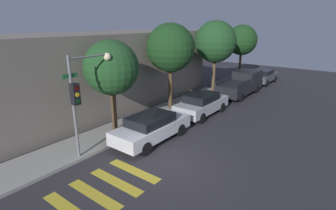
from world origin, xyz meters
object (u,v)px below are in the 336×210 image
at_px(sedan_middle, 202,104).
at_px(sedan_far_end, 263,76).
at_px(tree_near_corner, 111,68).
at_px(sedan_near_corner, 152,127).
at_px(tree_far_end, 215,42).
at_px(pickup_truck, 241,84).
at_px(tree_behind_truck, 242,40).
at_px(tree_midblock, 171,48).
at_px(traffic_light_pole, 83,88).

distance_m(sedan_middle, sedan_far_end, 12.06).
distance_m(sedan_far_end, tree_near_corner, 17.92).
xyz_separation_m(sedan_near_corner, tree_far_end, (10.81, 2.25, 3.55)).
xyz_separation_m(sedan_near_corner, tree_near_corner, (-0.48, 2.25, 2.86)).
bearing_deg(tree_near_corner, tree_far_end, 0.00).
distance_m(sedan_near_corner, sedan_middle, 4.99).
relative_size(sedan_near_corner, tree_far_end, 0.74).
height_order(sedan_near_corner, sedan_middle, sedan_middle).
bearing_deg(tree_near_corner, pickup_truck, -10.60).
bearing_deg(tree_behind_truck, tree_midblock, -180.00).
relative_size(traffic_light_pole, tree_midblock, 0.79).
relative_size(pickup_truck, tree_near_corner, 1.09).
height_order(pickup_truck, tree_behind_truck, tree_behind_truck).
height_order(traffic_light_pole, tree_midblock, tree_midblock).
xyz_separation_m(sedan_middle, tree_far_end, (5.81, 2.25, 3.53)).
bearing_deg(sedan_near_corner, tree_behind_truck, 7.80).
relative_size(sedan_middle, tree_midblock, 0.73).
height_order(pickup_truck, tree_near_corner, tree_near_corner).
relative_size(traffic_light_pole, tree_far_end, 0.76).
distance_m(pickup_truck, tree_near_corner, 12.53).
xyz_separation_m(tree_near_corner, tree_behind_truck, (16.91, 0.00, 0.54)).
relative_size(sedan_near_corner, sedan_far_end, 1.05).
distance_m(traffic_light_pole, tree_midblock, 7.64).
distance_m(tree_midblock, tree_far_end, 6.22).
distance_m(sedan_near_corner, pickup_truck, 11.54).
distance_m(sedan_middle, pickup_truck, 6.55).
height_order(traffic_light_pole, tree_near_corner, tree_near_corner).
xyz_separation_m(traffic_light_pole, sedan_middle, (7.91, -1.27, -2.43)).
bearing_deg(pickup_truck, traffic_light_pole, 174.99).
xyz_separation_m(tree_near_corner, tree_midblock, (5.06, 0.00, 0.63)).
distance_m(traffic_light_pole, tree_far_end, 13.80).
height_order(sedan_near_corner, tree_near_corner, tree_near_corner).
xyz_separation_m(traffic_light_pole, sedan_far_end, (19.98, -1.27, -2.47)).
relative_size(traffic_light_pole, tree_near_corner, 0.91).
bearing_deg(pickup_truck, tree_midblock, 162.08).
bearing_deg(tree_midblock, sedan_near_corner, -153.83).
distance_m(traffic_light_pole, tree_behind_truck, 19.39).
distance_m(sedan_middle, tree_midblock, 4.16).
xyz_separation_m(pickup_truck, tree_near_corner, (-12.02, 2.25, 2.69)).
relative_size(sedan_near_corner, tree_near_corner, 0.88).
distance_m(pickup_truck, sedan_far_end, 5.52).
relative_size(traffic_light_pole, sedan_middle, 1.07).
bearing_deg(tree_midblock, pickup_truck, -17.92).
relative_size(sedan_near_corner, sedan_middle, 1.04).
bearing_deg(pickup_truck, tree_far_end, 108.11).
height_order(tree_midblock, tree_behind_truck, tree_midblock).
height_order(sedan_far_end, tree_midblock, tree_midblock).
bearing_deg(sedan_middle, pickup_truck, 0.00).
height_order(sedan_near_corner, tree_far_end, tree_far_end).
bearing_deg(tree_near_corner, tree_midblock, 0.00).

